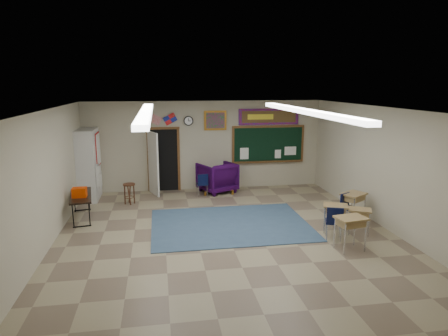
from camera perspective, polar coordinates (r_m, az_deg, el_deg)
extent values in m
plane|color=gray|center=(9.61, 0.56, -9.79)|extent=(9.00, 9.00, 0.00)
cube|color=#AFA88E|center=(13.54, -2.72, 3.21)|extent=(8.00, 0.04, 3.00)
cube|color=#AFA88E|center=(5.01, 9.74, -12.59)|extent=(8.00, 0.04, 3.00)
cube|color=#AFA88E|center=(9.36, -24.34, -1.85)|extent=(0.04, 9.00, 3.00)
cube|color=#AFA88E|center=(10.60, 22.40, -0.17)|extent=(0.04, 9.00, 3.00)
cube|color=silver|center=(8.94, 0.60, 8.36)|extent=(8.00, 9.00, 0.04)
cube|color=#364F67|center=(10.38, 0.89, -8.05)|extent=(4.00, 3.00, 0.02)
cube|color=black|center=(13.52, -8.60, 1.14)|extent=(0.95, 0.04, 2.10)
cube|color=silver|center=(13.09, -10.08, 0.64)|extent=(0.35, 0.86, 2.05)
cube|color=brown|center=(13.93, 6.33, 3.40)|extent=(2.55, 0.05, 1.30)
cube|color=black|center=(13.92, 6.35, 3.39)|extent=(2.40, 0.03, 1.15)
cube|color=brown|center=(13.98, 6.34, 0.93)|extent=(2.40, 0.12, 0.04)
cube|color=#B30F1A|center=(13.82, 6.42, 7.30)|extent=(2.10, 0.04, 0.55)
cube|color=brown|center=(13.81, 6.43, 7.29)|extent=(1.90, 0.03, 0.40)
cube|color=#A1691F|center=(13.45, -1.25, 6.81)|extent=(0.75, 0.05, 0.65)
cube|color=#A51466|center=(13.43, -1.24, 6.81)|extent=(0.62, 0.03, 0.52)
cylinder|color=black|center=(13.35, -5.10, 6.73)|extent=(0.32, 0.05, 0.32)
cylinder|color=white|center=(13.33, -5.10, 6.72)|extent=(0.26, 0.02, 0.26)
cube|color=silver|center=(13.06, -18.79, 0.47)|extent=(0.55, 1.25, 2.20)
imported|color=#230532|center=(13.32, -0.99, -1.32)|extent=(1.42, 1.44, 0.99)
cube|color=#A3814B|center=(10.06, 15.65, -5.19)|extent=(0.70, 0.62, 0.04)
cube|color=olive|center=(10.09, 15.62, -5.71)|extent=(0.60, 0.53, 0.11)
cube|color=#A3814B|center=(10.98, 18.05, -3.55)|extent=(0.78, 0.73, 0.04)
cube|color=olive|center=(11.01, 18.02, -4.07)|extent=(0.67, 0.63, 0.13)
cube|color=#A3814B|center=(9.06, 17.70, -6.84)|extent=(0.70, 0.57, 0.04)
cube|color=olive|center=(9.09, 17.66, -7.46)|extent=(0.60, 0.48, 0.13)
cube|color=#A3814B|center=(10.11, 18.83, -5.65)|extent=(0.65, 0.59, 0.04)
cube|color=olive|center=(10.13, 18.80, -6.13)|extent=(0.56, 0.50, 0.11)
cube|color=black|center=(11.32, -19.79, -3.72)|extent=(0.78, 1.66, 0.04)
cube|color=#F03804|center=(11.07, -19.95, -3.30)|extent=(0.35, 0.27, 0.25)
cylinder|color=#492616|center=(12.27, -13.42, -2.30)|extent=(0.35, 0.35, 0.04)
torus|color=#492616|center=(12.37, -13.33, -4.08)|extent=(0.29, 0.29, 0.02)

